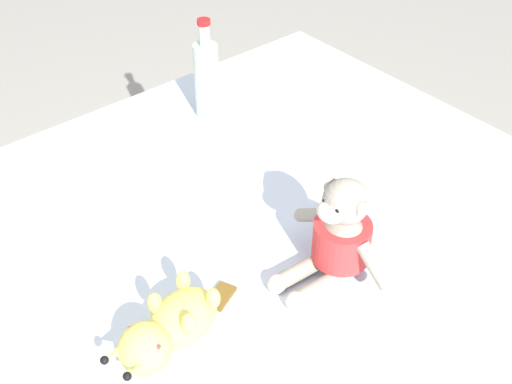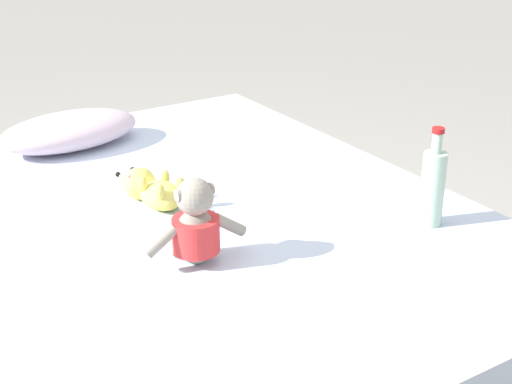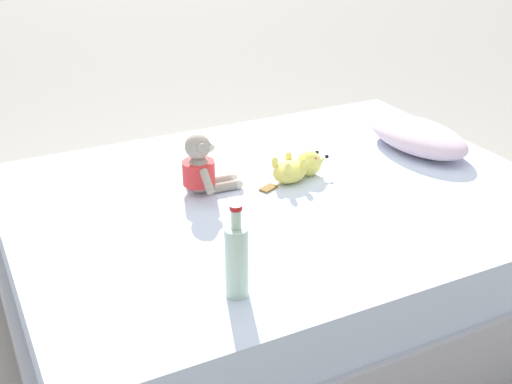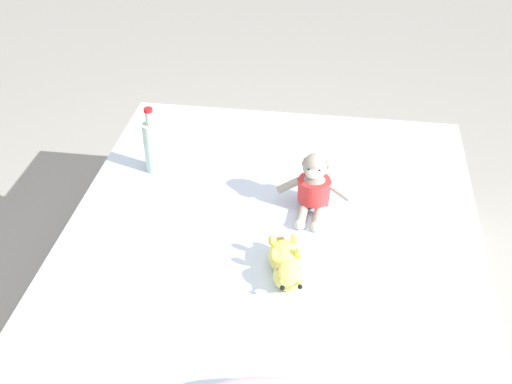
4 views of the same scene
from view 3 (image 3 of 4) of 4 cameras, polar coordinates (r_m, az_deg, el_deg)
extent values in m
plane|color=#9E998E|center=(2.73, 2.05, -9.44)|extent=(16.00, 16.00, 0.00)
cube|color=#B2B2B7|center=(2.64, 2.10, -6.88)|extent=(1.56, 2.06, 0.29)
cube|color=silver|center=(2.52, 2.19, -2.10)|extent=(1.52, 2.00, 0.21)
ellipsoid|color=silver|center=(2.92, 14.01, 4.79)|extent=(0.54, 0.32, 0.12)
ellipsoid|color=#9E9384|center=(2.44, -5.05, 1.60)|extent=(0.12, 0.11, 0.15)
cylinder|color=red|center=(2.44, -5.05, 1.70)|extent=(0.13, 0.13, 0.09)
sphere|color=#9E9384|center=(2.40, -5.15, 4.01)|extent=(0.10, 0.10, 0.10)
ellipsoid|color=beige|center=(2.41, -4.22, 4.00)|extent=(0.06, 0.05, 0.04)
sphere|color=black|center=(2.42, -4.43, 4.49)|extent=(0.01, 0.01, 0.01)
sphere|color=black|center=(2.39, -4.15, 4.19)|extent=(0.01, 0.01, 0.01)
cylinder|color=#9E9384|center=(2.43, -5.50, 4.64)|extent=(0.01, 0.03, 0.03)
cylinder|color=#9E9384|center=(2.35, -4.81, 3.90)|extent=(0.01, 0.03, 0.03)
cylinder|color=#9E9384|center=(2.52, -5.75, 2.63)|extent=(0.10, 0.04, 0.08)
cylinder|color=#9E9384|center=(2.35, -4.31, 0.93)|extent=(0.10, 0.04, 0.08)
cylinder|color=#9E9384|center=(2.52, -3.17, 1.03)|extent=(0.04, 0.10, 0.04)
cylinder|color=#9E9384|center=(2.47, -2.68, 0.49)|extent=(0.04, 0.10, 0.04)
sphere|color=beige|center=(2.53, -2.11, 1.22)|extent=(0.04, 0.04, 0.04)
sphere|color=beige|center=(2.48, -1.60, 0.69)|extent=(0.04, 0.04, 0.04)
ellipsoid|color=#EAE066|center=(2.53, 2.99, 1.80)|extent=(0.14, 0.17, 0.08)
sphere|color=#EAE066|center=(2.60, 4.67, 2.55)|extent=(0.10, 0.10, 0.10)
cone|color=#EAE066|center=(2.64, 4.93, 3.17)|extent=(0.04, 0.07, 0.05)
sphere|color=black|center=(2.65, 5.37, 3.47)|extent=(0.02, 0.02, 0.02)
cone|color=#EAE066|center=(2.60, 5.79, 2.79)|extent=(0.04, 0.07, 0.05)
sphere|color=black|center=(2.62, 6.23, 3.11)|extent=(0.02, 0.02, 0.02)
sphere|color=red|center=(2.60, 4.24, 3.31)|extent=(0.02, 0.02, 0.02)
sphere|color=red|center=(2.57, 5.16, 2.90)|extent=(0.02, 0.02, 0.02)
ellipsoid|color=#EAE066|center=(2.57, 2.88, 3.04)|extent=(0.03, 0.03, 0.05)
ellipsoid|color=#EAE066|center=(2.51, 4.17, 2.46)|extent=(0.03, 0.03, 0.05)
ellipsoid|color=#EAE066|center=(2.52, 1.67, 2.59)|extent=(0.03, 0.03, 0.05)
ellipsoid|color=#EAE066|center=(2.47, 2.83, 2.04)|extent=(0.03, 0.03, 0.05)
cube|color=brown|center=(2.48, 1.10, 0.33)|extent=(0.06, 0.08, 0.01)
cylinder|color=#B2D1B7|center=(1.83, -1.70, -6.18)|extent=(0.07, 0.07, 0.22)
cylinder|color=#B2D1B7|center=(1.76, -1.76, -2.40)|extent=(0.03, 0.03, 0.06)
cylinder|color=red|center=(1.74, -1.77, -1.35)|extent=(0.04, 0.04, 0.01)
camera|label=1|loc=(3.20, 4.00, 25.42)|focal=48.33mm
camera|label=2|loc=(2.98, -43.40, 16.94)|focal=53.58mm
camera|label=4|loc=(3.53, 29.82, 29.89)|focal=45.02mm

